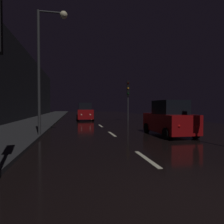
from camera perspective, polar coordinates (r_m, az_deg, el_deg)
name	(u,v)px	position (r m, az deg, el deg)	size (l,w,h in m)	color
ground	(91,119)	(27.96, -6.05, -2.09)	(25.34, 84.00, 0.02)	black
sidewalk_left	(43,119)	(28.14, -19.30, -1.97)	(4.40, 84.00, 0.15)	#28282B
building_facade_left	(14,81)	(25.35, -26.44, 8.01)	(0.80, 63.00, 9.37)	black
lane_centerline	(104,129)	(15.93, -2.22, -4.81)	(0.16, 21.78, 0.01)	beige
traffic_light_far_right	(128,92)	(24.43, 4.67, 5.89)	(0.36, 0.48, 4.96)	#38383A
streetlamp_overhead	(47,53)	(12.35, -18.34, 15.85)	(1.70, 0.44, 7.32)	#2D2D30
car_approaching_headlights	(85,112)	(25.78, -7.90, -0.07)	(2.08, 4.51, 2.27)	maroon
car_parked_right_near	(169,119)	(12.69, 16.17, -2.06)	(1.98, 4.29, 2.16)	maroon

